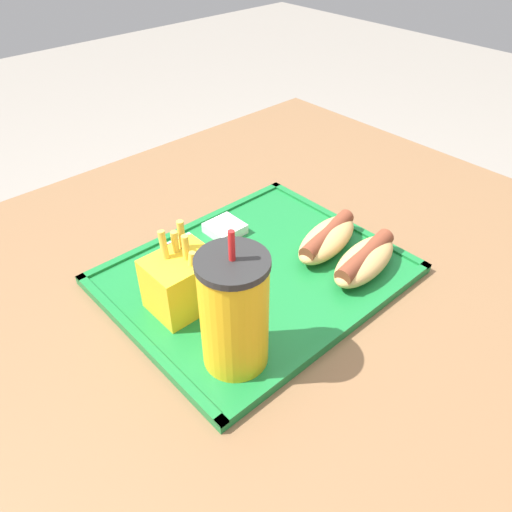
% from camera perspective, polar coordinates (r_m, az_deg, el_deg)
% --- Properties ---
extents(ground_plane, '(8.00, 8.00, 0.00)m').
position_cam_1_polar(ground_plane, '(1.33, 1.75, -26.62)').
color(ground_plane, gray).
extents(dining_table, '(1.03, 0.94, 0.73)m').
position_cam_1_polar(dining_table, '(1.01, 2.16, -17.67)').
color(dining_table, brown).
rests_on(dining_table, ground_plane).
extents(food_tray, '(0.40, 0.32, 0.01)m').
position_cam_1_polar(food_tray, '(0.72, 0.00, -2.18)').
color(food_tray, '#197233').
rests_on(food_tray, dining_table).
extents(soda_cup, '(0.08, 0.08, 0.18)m').
position_cam_1_polar(soda_cup, '(0.55, -2.51, -6.42)').
color(soda_cup, gold).
rests_on(soda_cup, food_tray).
extents(hot_dog_far, '(0.14, 0.08, 0.04)m').
position_cam_1_polar(hot_dog_far, '(0.72, 12.31, -0.43)').
color(hot_dog_far, tan).
rests_on(hot_dog_far, food_tray).
extents(hot_dog_near, '(0.14, 0.08, 0.04)m').
position_cam_1_polar(hot_dog_near, '(0.75, 8.12, 2.00)').
color(hot_dog_near, tan).
rests_on(hot_dog_near, food_tray).
extents(fries_carton, '(0.09, 0.07, 0.12)m').
position_cam_1_polar(fries_carton, '(0.65, -8.44, -2.83)').
color(fries_carton, gold).
rests_on(fries_carton, food_tray).
extents(sauce_cup_mayo, '(0.05, 0.05, 0.02)m').
position_cam_1_polar(sauce_cup_mayo, '(0.79, -3.57, 3.22)').
color(sauce_cup_mayo, silver).
rests_on(sauce_cup_mayo, food_tray).
extents(sauce_cup_ketchup, '(0.05, 0.05, 0.02)m').
position_cam_1_polar(sauce_cup_ketchup, '(0.75, -8.06, 0.66)').
color(sauce_cup_ketchup, silver).
rests_on(sauce_cup_ketchup, food_tray).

